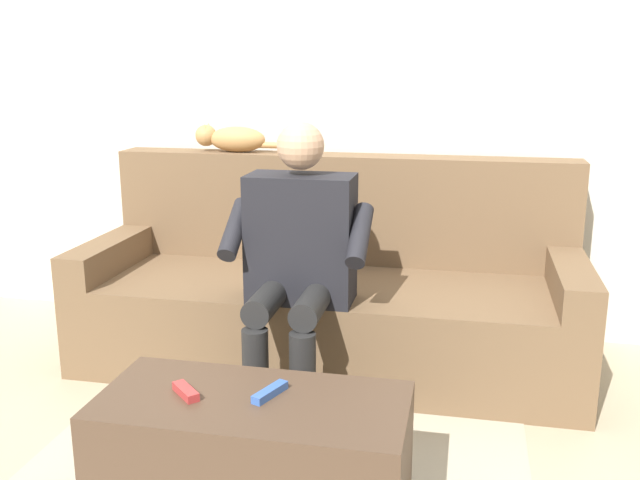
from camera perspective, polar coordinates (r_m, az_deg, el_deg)
name	(u,v)px	position (r m, az deg, el deg)	size (l,w,h in m)	color
ground_plane	(292,436)	(2.76, -2.28, -15.48)	(8.00, 8.00, 0.00)	tan
back_wall	(351,71)	(3.63, 2.47, 13.39)	(4.38, 0.06, 2.64)	beige
couch	(331,293)	(3.32, 0.90, -4.32)	(2.24, 0.85, 0.93)	brown
coffee_table	(253,457)	(2.27, -5.37, -16.94)	(0.93, 0.44, 0.39)	#4C3828
person_solo_seated	(298,252)	(2.82, -1.82, -0.94)	(0.58, 0.53, 1.14)	black
cat_on_backrest	(232,139)	(3.56, -7.10, 8.09)	(0.51, 0.13, 0.14)	#B7844C
remote_red	(186,391)	(2.22, -10.74, -11.87)	(0.12, 0.04, 0.03)	#B73333
remote_blue	(270,392)	(2.18, -4.05, -12.11)	(0.14, 0.03, 0.02)	#3860B7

